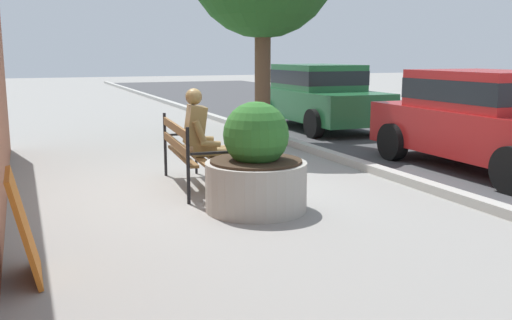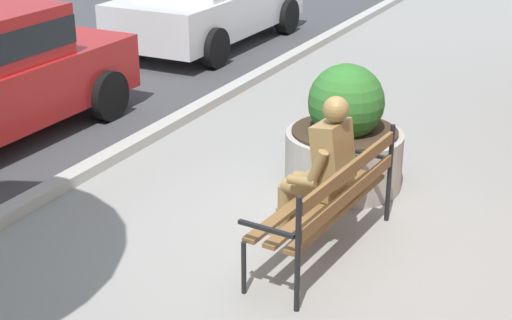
# 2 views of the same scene
# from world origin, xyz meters

# --- Properties ---
(ground_plane) EXTENTS (80.00, 80.00, 0.00)m
(ground_plane) POSITION_xyz_m (0.00, 0.00, 0.00)
(ground_plane) COLOR gray
(curb_stone) EXTENTS (60.00, 0.20, 0.12)m
(curb_stone) POSITION_xyz_m (0.00, 2.90, 0.06)
(curb_stone) COLOR #B2AFA8
(curb_stone) RESTS_ON ground
(park_bench) EXTENTS (1.83, 0.66, 0.95)m
(park_bench) POSITION_xyz_m (-0.11, -0.05, 0.54)
(park_bench) COLOR brown
(park_bench) RESTS_ON ground
(bronze_statue_seated) EXTENTS (0.70, 0.78, 1.37)m
(bronze_statue_seated) POSITION_xyz_m (0.09, 0.16, 0.67)
(bronze_statue_seated) COLOR olive
(bronze_statue_seated) RESTS_ON ground
(concrete_planter) EXTENTS (1.19, 1.19, 1.28)m
(concrete_planter) POSITION_xyz_m (1.32, 0.38, 0.51)
(concrete_planter) COLOR #A8A399
(concrete_planter) RESTS_ON ground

